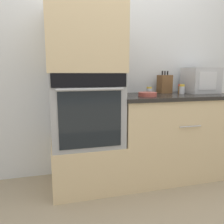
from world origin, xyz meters
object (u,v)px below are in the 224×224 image
wall_oven (85,108)px  condiment_jar_mid (180,89)px  microwave (201,80)px  condiment_jar_near (149,91)px  bowl (148,94)px  knife_block (165,84)px  condiment_jar_far (182,89)px

wall_oven → condiment_jar_mid: size_ratio=6.55×
microwave → condiment_jar_near: size_ratio=4.32×
bowl → wall_oven: bearing=169.8°
knife_block → condiment_jar_mid: knife_block is taller
condiment_jar_mid → condiment_jar_far: 0.08m
microwave → condiment_jar_far: (-0.27, -0.07, -0.09)m
wall_oven → condiment_jar_far: 1.04m
wall_oven → condiment_jar_near: 0.69m
condiment_jar_mid → bowl: bearing=-156.5°
bowl → condiment_jar_mid: (0.48, 0.21, 0.03)m
knife_block → condiment_jar_mid: 0.18m
bowl → condiment_jar_mid: condiment_jar_mid is taller
condiment_jar_near → condiment_jar_mid: 0.38m
knife_block → condiment_jar_far: knife_block is taller
bowl → condiment_jar_mid: size_ratio=1.77×
bowl → condiment_jar_far: 0.47m
microwave → condiment_jar_far: 0.29m
condiment_jar_mid → condiment_jar_near: bearing=-174.7°
knife_block → bowl: 0.45m
knife_block → condiment_jar_mid: bearing=-29.7°
wall_oven → condiment_jar_far: wall_oven is taller
wall_oven → bowl: 0.60m
condiment_jar_mid → microwave: bearing=-0.8°
wall_oven → condiment_jar_near: size_ratio=8.38×
condiment_jar_far → knife_block: bearing=128.3°
condiment_jar_far → condiment_jar_mid: bearing=72.8°
microwave → bowl: size_ratio=1.90×
bowl → condiment_jar_near: 0.20m
knife_block → bowl: knife_block is taller
knife_block → condiment_jar_mid: (0.15, -0.08, -0.05)m
wall_oven → knife_block: knife_block is taller
microwave → bowl: 0.76m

